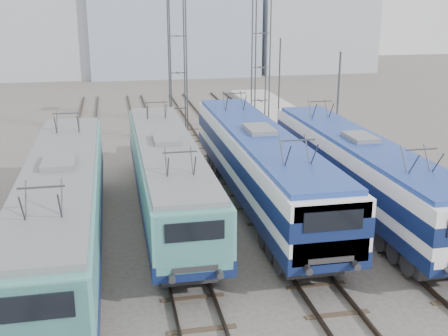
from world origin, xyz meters
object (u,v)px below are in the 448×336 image
locomotive_far_right (360,168)px  mast_mid (337,111)px  locomotive_center_left (168,172)px  catenary_tower_east (261,45)px  locomotive_center_right (260,161)px  mast_rear (279,83)px  locomotive_far_left (62,203)px  catenary_tower_west (177,49)px

locomotive_far_right → mast_mid: 7.80m
locomotive_center_left → mast_mid: bearing=29.5°
catenary_tower_east → locomotive_far_right: bearing=-89.2°
locomotive_far_right → mast_mid: mast_mid is taller
locomotive_center_left → locomotive_center_right: size_ratio=0.94×
catenary_tower_east → mast_rear: size_ratio=1.71×
catenary_tower_east → mast_rear: catenary_tower_east is taller
locomotive_far_left → locomotive_far_right: locomotive_far_left is taller
locomotive_center_left → locomotive_center_right: (4.50, 0.18, 0.19)m
catenary_tower_east → locomotive_far_left: bearing=-123.9°
catenary_tower_east → mast_mid: (2.10, -10.00, -3.14)m
locomotive_center_left → mast_mid: 12.54m
locomotive_far_right → mast_rear: mast_rear is taller
locomotive_center_right → locomotive_center_left: bearing=-177.7°
catenary_tower_west → mast_rear: (8.60, 4.00, -3.14)m
locomotive_far_right → mast_rear: (1.85, 19.47, 1.24)m
locomotive_far_right → catenary_tower_west: size_ratio=1.47×
locomotive_center_left → catenary_tower_east: size_ratio=1.47×
locomotive_far_right → mast_rear: size_ratio=2.52×
locomotive_center_left → mast_mid: size_ratio=2.53×
locomotive_far_right → mast_mid: (1.85, 7.47, 1.24)m
locomotive_center_right → mast_rear: bearing=70.5°
locomotive_center_left → locomotive_far_right: bearing=-8.4°
locomotive_far_left → catenary_tower_east: bearing=56.1°
locomotive_far_right → locomotive_center_left: bearing=171.6°
catenary_tower_west → mast_mid: 12.16m
locomotive_far_left → catenary_tower_east: 24.17m
catenary_tower_east → mast_rear: 4.28m
catenary_tower_west → locomotive_far_left: bearing=-110.8°
locomotive_far_right → catenary_tower_west: bearing=113.6°
locomotive_center_left → catenary_tower_west: 14.99m
locomotive_center_right → catenary_tower_west: bearing=99.2°
mast_mid → locomotive_far_right: bearing=-103.9°
locomotive_far_right → catenary_tower_east: catenary_tower_east is taller
catenary_tower_west → catenary_tower_east: size_ratio=1.00×
locomotive_far_right → catenary_tower_west: 17.44m
catenary_tower_west → mast_rear: catenary_tower_west is taller
catenary_tower_east → mast_rear: bearing=43.6°
locomotive_center_left → mast_rear: 21.18m
locomotive_center_left → mast_rear: (10.85, 18.15, 1.29)m
locomotive_center_right → mast_mid: (6.35, 5.96, 1.10)m
locomotive_center_right → locomotive_far_right: locomotive_center_right is taller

